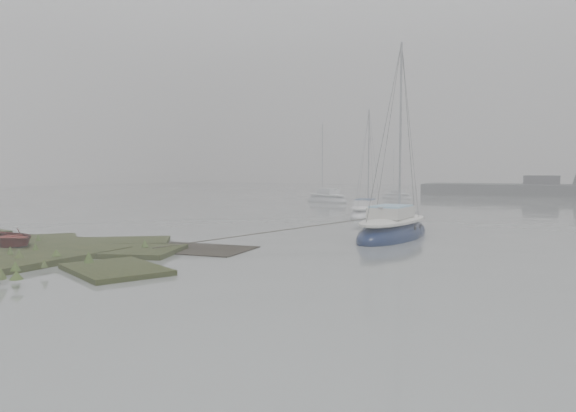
# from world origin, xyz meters

# --- Properties ---
(ground) EXTENTS (160.00, 160.00, 0.00)m
(ground) POSITION_xyz_m (0.00, 30.00, 0.00)
(ground) COLOR slate
(ground) RESTS_ON ground
(sailboat_main) EXTENTS (2.70, 7.20, 10.00)m
(sailboat_main) POSITION_xyz_m (5.79, 11.98, 0.31)
(sailboat_main) COLOR #0A1536
(sailboat_main) RESTS_ON ground
(sailboat_white) EXTENTS (2.56, 5.82, 7.94)m
(sailboat_white) POSITION_xyz_m (0.80, 22.71, 0.25)
(sailboat_white) COLOR silver
(sailboat_white) RESTS_ON ground
(sailboat_far_a) EXTENTS (6.14, 4.75, 8.44)m
(sailboat_far_a) POSITION_xyz_m (-8.47, 37.81, 0.26)
(sailboat_far_a) COLOR #A2A6AC
(sailboat_far_a) RESTS_ON ground
(sailboat_far_c) EXTENTS (4.46, 3.25, 6.07)m
(sailboat_far_c) POSITION_xyz_m (-4.06, 47.43, 0.19)
(sailboat_far_c) COLOR silver
(sailboat_far_c) RESTS_ON ground
(dinghy) EXTENTS (3.59, 2.89, 0.66)m
(dinghy) POSITION_xyz_m (-6.62, 1.00, 0.55)
(dinghy) COLOR maroon
(dinghy) RESTS_ON marsh_bank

